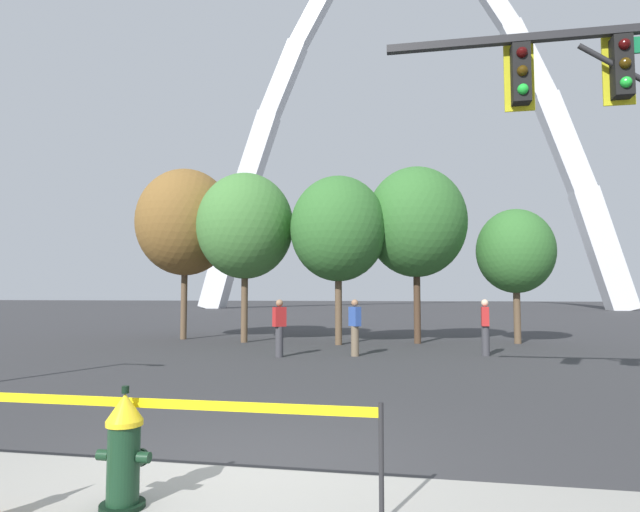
% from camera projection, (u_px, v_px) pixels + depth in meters
% --- Properties ---
extents(ground_plane, '(240.00, 240.00, 0.00)m').
position_uv_depth(ground_plane, '(250.00, 466.00, 5.38)').
color(ground_plane, '#333335').
extents(fire_hydrant, '(0.46, 0.48, 0.99)m').
position_uv_depth(fire_hydrant, '(124.00, 450.00, 4.33)').
color(fire_hydrant, black).
rests_on(fire_hydrant, ground).
extents(caution_tape_barrier, '(5.51, 0.05, 0.91)m').
position_uv_depth(caution_tape_barrier, '(64.00, 423.00, 4.56)').
color(caution_tape_barrier, '#232326').
rests_on(caution_tape_barrier, ground).
extents(monument_arch, '(48.05, 2.58, 45.41)m').
position_uv_depth(monument_arch, '(401.00, 136.00, 60.63)').
color(monument_arch, silver).
rests_on(monument_arch, ground).
extents(tree_far_left, '(3.79, 3.79, 6.63)m').
position_uv_depth(tree_far_left, '(185.00, 222.00, 20.62)').
color(tree_far_left, brown).
rests_on(tree_far_left, ground).
extents(tree_left_mid, '(3.52, 3.52, 6.17)m').
position_uv_depth(tree_left_mid, '(245.00, 226.00, 19.29)').
color(tree_left_mid, brown).
rests_on(tree_left_mid, ground).
extents(tree_center_left, '(3.34, 3.34, 5.85)m').
position_uv_depth(tree_center_left, '(338.00, 229.00, 18.36)').
color(tree_center_left, brown).
rests_on(tree_center_left, ground).
extents(tree_center_right, '(3.60, 3.60, 6.29)m').
position_uv_depth(tree_center_right, '(416.00, 222.00, 18.88)').
color(tree_center_right, '#473323').
rests_on(tree_center_right, ground).
extents(tree_right_mid, '(2.72, 2.72, 4.77)m').
position_uv_depth(tree_right_mid, '(515.00, 251.00, 18.76)').
color(tree_right_mid, brown).
rests_on(tree_right_mid, ground).
extents(pedestrian_walking_left, '(0.39, 0.38, 1.59)m').
position_uv_depth(pedestrian_walking_left, '(279.00, 327.00, 14.64)').
color(pedestrian_walking_left, '#38383D').
rests_on(pedestrian_walking_left, ground).
extents(pedestrian_standing_center, '(0.22, 0.35, 1.59)m').
position_uv_depth(pedestrian_standing_center, '(485.00, 327.00, 14.92)').
color(pedestrian_standing_center, '#38383D').
rests_on(pedestrian_standing_center, ground).
extents(pedestrian_walking_right, '(0.38, 0.39, 1.59)m').
position_uv_depth(pedestrian_walking_right, '(355.00, 327.00, 14.85)').
color(pedestrian_walking_right, brown).
rests_on(pedestrian_walking_right, ground).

